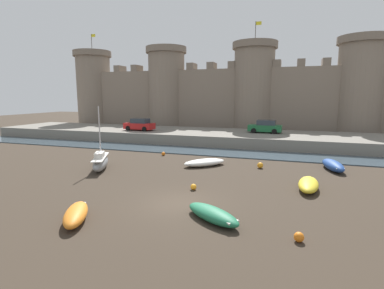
# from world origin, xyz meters

# --- Properties ---
(ground_plane) EXTENTS (160.00, 160.00, 0.00)m
(ground_plane) POSITION_xyz_m (0.00, 0.00, 0.00)
(ground_plane) COLOR #382D23
(water_channel) EXTENTS (80.00, 4.50, 0.10)m
(water_channel) POSITION_xyz_m (0.00, 15.64, 0.05)
(water_channel) COLOR #3D4C56
(water_channel) RESTS_ON ground
(quay_road) EXTENTS (70.75, 10.00, 1.38)m
(quay_road) POSITION_xyz_m (0.00, 22.89, 0.69)
(quay_road) COLOR slate
(quay_road) RESTS_ON ground
(castle) EXTENTS (65.54, 6.80, 17.10)m
(castle) POSITION_xyz_m (-0.00, 32.73, 6.39)
(castle) COLOR gray
(castle) RESTS_ON ground
(rowboat_foreground_left) EXTENTS (3.81, 3.71, 0.61)m
(rowboat_foreground_left) POSITION_xyz_m (-1.13, 9.25, 0.32)
(rowboat_foreground_left) COLOR silver
(rowboat_foreground_left) RESTS_ON ground
(rowboat_foreground_right) EXTENTS (2.01, 3.91, 0.80)m
(rowboat_foreground_right) POSITION_xyz_m (9.28, 11.19, 0.42)
(rowboat_foreground_right) COLOR #234793
(rowboat_foreground_right) RESTS_ON ground
(sailboat_near_channel_left) EXTENTS (2.90, 4.49, 5.21)m
(sailboat_near_channel_left) POSITION_xyz_m (-8.99, 5.39, 0.62)
(sailboat_near_channel_left) COLOR gray
(sailboat_near_channel_left) RESTS_ON ground
(rowboat_midflat_left) EXTENTS (2.44, 3.22, 0.70)m
(rowboat_midflat_left) POSITION_xyz_m (-3.83, -3.90, 0.37)
(rowboat_midflat_left) COLOR orange
(rowboat_midflat_left) RESTS_ON ground
(rowboat_midflat_centre) EXTENTS (1.45, 3.49, 0.70)m
(rowboat_midflat_centre) POSITION_xyz_m (7.11, 4.95, 0.37)
(rowboat_midflat_centre) COLOR yellow
(rowboat_midflat_centre) RESTS_ON ground
(rowboat_foreground_centre) EXTENTS (3.48, 2.88, 0.64)m
(rowboat_foreground_centre) POSITION_xyz_m (2.45, -1.74, 0.34)
(rowboat_foreground_centre) COLOR #1E6B47
(rowboat_foreground_centre) RESTS_ON ground
(mooring_buoy_off_centre) EXTENTS (0.38, 0.38, 0.38)m
(mooring_buoy_off_centre) POSITION_xyz_m (-6.40, 12.34, 0.19)
(mooring_buoy_off_centre) COLOR orange
(mooring_buoy_off_centre) RESTS_ON ground
(mooring_buoy_near_channel) EXTENTS (0.42, 0.42, 0.42)m
(mooring_buoy_near_channel) POSITION_xyz_m (6.41, -2.70, 0.21)
(mooring_buoy_near_channel) COLOR orange
(mooring_buoy_near_channel) RESTS_ON ground
(mooring_buoy_mid_mud) EXTENTS (0.50, 0.50, 0.50)m
(mooring_buoy_mid_mud) POSITION_xyz_m (3.55, 9.94, 0.25)
(mooring_buoy_mid_mud) COLOR orange
(mooring_buoy_mid_mud) RESTS_ON ground
(mooring_buoy_near_shore) EXTENTS (0.39, 0.39, 0.39)m
(mooring_buoy_near_shore) POSITION_xyz_m (0.05, 2.57, 0.20)
(mooring_buoy_near_shore) COLOR orange
(mooring_buoy_near_shore) RESTS_ON ground
(car_quay_centre_west) EXTENTS (4.18, 2.04, 1.62)m
(car_quay_centre_west) POSITION_xyz_m (-13.76, 21.08, 2.15)
(car_quay_centre_west) COLOR red
(car_quay_centre_west) RESTS_ON quay_road
(car_quay_west) EXTENTS (4.18, 2.04, 1.62)m
(car_quay_west) POSITION_xyz_m (2.72, 23.66, 2.15)
(car_quay_west) COLOR #1E6638
(car_quay_west) RESTS_ON quay_road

